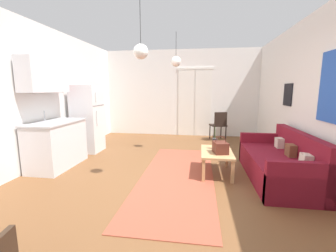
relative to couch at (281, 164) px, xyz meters
The scene contains 14 objects.
ground_plane 2.07m from the couch, 169.70° to the right, with size 5.49×8.21×0.10m, color brown.
wall_back 4.16m from the couch, 119.79° to the left, with size 5.09×0.13×2.76m.
wall_right 1.27m from the couch, 37.10° to the right, with size 0.12×7.81×2.76m.
wall_left 4.66m from the couch, behind, with size 0.12×7.81×2.76m.
area_rug 1.76m from the couch, behind, with size 1.23×3.37×0.01m, color #9E4733.
couch is the anchor object (origin of this frame).
coffee_table 1.07m from the couch, behind, with size 0.54×0.88×0.42m.
bamboo_vase 1.14m from the couch, 167.30° to the left, with size 0.09×0.09×0.42m.
handbag 1.04m from the couch, behind, with size 0.27×0.31×0.30m.
refrigerator 4.24m from the couch, 164.16° to the left, with size 0.62×0.59×1.60m.
kitchen_counter 4.17m from the couch, behind, with size 0.64×1.18×2.06m.
accent_chair 2.91m from the couch, 106.20° to the left, with size 0.53×0.51×0.85m.
pendant_lamp_near 2.91m from the couch, 165.43° to the right, with size 0.21×0.21×0.83m.
pendant_lamp_far 2.98m from the couch, 145.90° to the left, with size 0.23×0.23×0.75m.
Camera 1 is at (0.65, -3.41, 1.50)m, focal length 23.57 mm.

